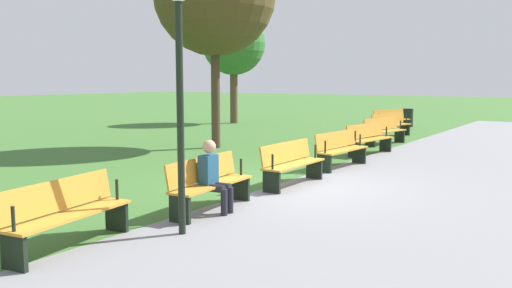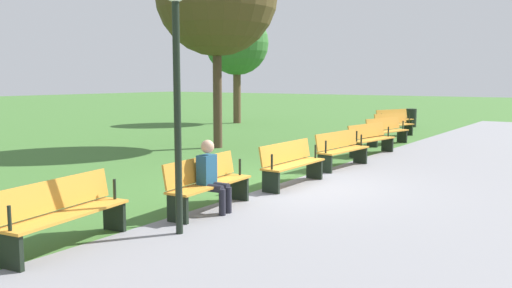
{
  "view_description": "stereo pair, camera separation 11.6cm",
  "coord_description": "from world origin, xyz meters",
  "px_view_note": "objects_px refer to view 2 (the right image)",
  "views": [
    {
      "loc": [
        9.38,
        5.29,
        2.18
      ],
      "look_at": [
        0.0,
        -0.95,
        0.8
      ],
      "focal_mm": 37.12,
      "sensor_mm": 36.0,
      "label": 1
    },
    {
      "loc": [
        9.31,
        5.38,
        2.18
      ],
      "look_at": [
        0.0,
        -0.95,
        0.8
      ],
      "focal_mm": 37.12,
      "sensor_mm": 36.0,
      "label": 2
    }
  ],
  "objects_px": {
    "bench_5": "(291,162)",
    "bench_7": "(63,211)",
    "bench_1": "(393,124)",
    "bench_6": "(207,182)",
    "bench_0": "(394,119)",
    "trash_bin": "(411,118)",
    "bench_2": "(386,130)",
    "person_seated": "(212,174)",
    "tree_2": "(237,44)",
    "bench_3": "(370,138)",
    "lamp_post": "(176,56)",
    "bench_4": "(341,149)"
  },
  "relations": [
    {
      "from": "bench_6",
      "to": "tree_2",
      "type": "bearing_deg",
      "value": -149.57
    },
    {
      "from": "tree_2",
      "to": "lamp_post",
      "type": "distance_m",
      "value": 19.17
    },
    {
      "from": "bench_1",
      "to": "bench_5",
      "type": "xyz_separation_m",
      "value": [
        10.25,
        1.52,
        0.0
      ]
    },
    {
      "from": "bench_2",
      "to": "bench_6",
      "type": "distance_m",
      "value": 10.36
    },
    {
      "from": "bench_3",
      "to": "person_seated",
      "type": "relative_size",
      "value": 1.62
    },
    {
      "from": "bench_0",
      "to": "person_seated",
      "type": "xyz_separation_m",
      "value": [
        15.38,
        2.42,
        0.16
      ]
    },
    {
      "from": "bench_0",
      "to": "tree_2",
      "type": "xyz_separation_m",
      "value": [
        0.7,
        -7.83,
        3.44
      ]
    },
    {
      "from": "bench_1",
      "to": "bench_3",
      "type": "distance_m",
      "value": 5.19
    },
    {
      "from": "bench_5",
      "to": "person_seated",
      "type": "relative_size",
      "value": 1.58
    },
    {
      "from": "bench_1",
      "to": "bench_7",
      "type": "height_order",
      "value": "same"
    },
    {
      "from": "bench_0",
      "to": "bench_5",
      "type": "relative_size",
      "value": 1.02
    },
    {
      "from": "lamp_post",
      "to": "bench_5",
      "type": "bearing_deg",
      "value": -173.49
    },
    {
      "from": "bench_1",
      "to": "lamp_post",
      "type": "relative_size",
      "value": 0.55
    },
    {
      "from": "bench_5",
      "to": "bench_6",
      "type": "xyz_separation_m",
      "value": [
        2.6,
        -0.1,
        0.0
      ]
    },
    {
      "from": "bench_3",
      "to": "bench_6",
      "type": "height_order",
      "value": "same"
    },
    {
      "from": "trash_bin",
      "to": "bench_1",
      "type": "bearing_deg",
      "value": 9.7
    },
    {
      "from": "bench_6",
      "to": "bench_3",
      "type": "bearing_deg",
      "value": 177.88
    },
    {
      "from": "bench_0",
      "to": "trash_bin",
      "type": "xyz_separation_m",
      "value": [
        -2.02,
        0.08,
        -0.06
      ]
    },
    {
      "from": "bench_0",
      "to": "bench_1",
      "type": "relative_size",
      "value": 0.99
    },
    {
      "from": "tree_2",
      "to": "bench_4",
      "type": "bearing_deg",
      "value": 47.02
    },
    {
      "from": "bench_4",
      "to": "bench_0",
      "type": "bearing_deg",
      "value": -163.13
    },
    {
      "from": "person_seated",
      "to": "tree_2",
      "type": "distance_m",
      "value": 18.2
    },
    {
      "from": "bench_5",
      "to": "bench_7",
      "type": "distance_m",
      "value": 5.19
    },
    {
      "from": "bench_2",
      "to": "bench_4",
      "type": "bearing_deg",
      "value": 21.12
    },
    {
      "from": "bench_1",
      "to": "bench_6",
      "type": "xyz_separation_m",
      "value": [
        12.85,
        1.42,
        0.0
      ]
    },
    {
      "from": "trash_bin",
      "to": "bench_7",
      "type": "bearing_deg",
      "value": 5.46
    },
    {
      "from": "bench_7",
      "to": "trash_bin",
      "type": "xyz_separation_m",
      "value": [
        -19.91,
        -1.9,
        -0.06
      ]
    },
    {
      "from": "bench_2",
      "to": "lamp_post",
      "type": "bearing_deg",
      "value": 19.07
    },
    {
      "from": "bench_4",
      "to": "tree_2",
      "type": "relative_size",
      "value": 0.35
    },
    {
      "from": "bench_1",
      "to": "bench_4",
      "type": "xyz_separation_m",
      "value": [
        7.65,
        1.42,
        0.0
      ]
    },
    {
      "from": "bench_2",
      "to": "bench_1",
      "type": "bearing_deg",
      "value": -152.56
    },
    {
      "from": "bench_3",
      "to": "tree_2",
      "type": "relative_size",
      "value": 0.35
    },
    {
      "from": "bench_4",
      "to": "person_seated",
      "type": "xyz_separation_m",
      "value": [
        5.27,
        0.15,
        0.16
      ]
    },
    {
      "from": "bench_7",
      "to": "bench_0",
      "type": "bearing_deg",
      "value": 177.86
    },
    {
      "from": "lamp_post",
      "to": "person_seated",
      "type": "bearing_deg",
      "value": -162.21
    },
    {
      "from": "bench_5",
      "to": "bench_7",
      "type": "xyz_separation_m",
      "value": [
        5.18,
        -0.38,
        0.0
      ]
    },
    {
      "from": "bench_1",
      "to": "trash_bin",
      "type": "distance_m",
      "value": 4.55
    },
    {
      "from": "bench_1",
      "to": "bench_5",
      "type": "distance_m",
      "value": 10.36
    },
    {
      "from": "person_seated",
      "to": "tree_2",
      "type": "bearing_deg",
      "value": -149.31
    },
    {
      "from": "bench_6",
      "to": "person_seated",
      "type": "bearing_deg",
      "value": 59.9
    },
    {
      "from": "bench_0",
      "to": "bench_2",
      "type": "height_order",
      "value": "same"
    },
    {
      "from": "trash_bin",
      "to": "tree_2",
      "type": "bearing_deg",
      "value": -71.01
    },
    {
      "from": "bench_1",
      "to": "tree_2",
      "type": "distance_m",
      "value": 9.49
    },
    {
      "from": "bench_5",
      "to": "bench_6",
      "type": "height_order",
      "value": "same"
    },
    {
      "from": "tree_2",
      "to": "lamp_post",
      "type": "bearing_deg",
      "value": 33.8
    },
    {
      "from": "bench_5",
      "to": "trash_bin",
      "type": "distance_m",
      "value": 14.9
    },
    {
      "from": "bench_3",
      "to": "bench_6",
      "type": "bearing_deg",
      "value": 10.57
    },
    {
      "from": "bench_0",
      "to": "lamp_post",
      "type": "relative_size",
      "value": 0.55
    },
    {
      "from": "person_seated",
      "to": "lamp_post",
      "type": "height_order",
      "value": "lamp_post"
    },
    {
      "from": "bench_0",
      "to": "bench_1",
      "type": "distance_m",
      "value": 2.6
    }
  ]
}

